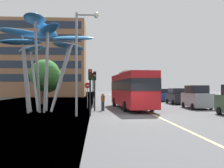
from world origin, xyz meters
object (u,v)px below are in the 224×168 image
(red_bus, at_px, (131,88))
(traffic_light_island_mid, at_px, (93,83))
(traffic_light_kerb_near, at_px, (90,82))
(pedestrian, at_px, (103,102))
(leaf_sculpture, at_px, (43,42))
(no_entry_sign, at_px, (87,91))
(car_parked_far, at_px, (177,97))
(car_side_street, at_px, (161,95))
(car_far_side, at_px, (153,93))
(traffic_light_kerb_far, at_px, (95,82))
(car_parked_mid, at_px, (196,98))
(street_lamp, at_px, (82,50))

(red_bus, height_order, traffic_light_island_mid, red_bus)
(traffic_light_island_mid, bearing_deg, traffic_light_kerb_near, -91.02)
(pedestrian, bearing_deg, red_bus, 34.82)
(leaf_sculpture, xyz_separation_m, no_entry_sign, (3.79, 3.90, -4.40))
(traffic_light_kerb_near, relative_size, car_parked_far, 0.82)
(traffic_light_island_mid, bearing_deg, car_side_street, 50.39)
(traffic_light_island_mid, relative_size, car_far_side, 0.88)
(car_side_street, xyz_separation_m, no_entry_sign, (-11.14, -12.77, 0.85))
(leaf_sculpture, xyz_separation_m, traffic_light_island_mid, (4.38, 3.92, -3.50))
(traffic_light_kerb_far, height_order, car_parked_mid, traffic_light_kerb_far)
(leaf_sculpture, relative_size, street_lamp, 1.10)
(no_entry_sign, bearing_deg, traffic_light_island_mid, 2.15)
(traffic_light_kerb_near, relative_size, car_parked_mid, 0.82)
(traffic_light_kerb_near, height_order, no_entry_sign, traffic_light_kerb_near)
(red_bus, relative_size, car_parked_mid, 2.72)
(traffic_light_kerb_far, relative_size, traffic_light_island_mid, 0.98)
(car_side_street, height_order, no_entry_sign, no_entry_sign)
(red_bus, distance_m, street_lamp, 8.54)
(car_side_street, bearing_deg, car_far_side, 88.22)
(red_bus, relative_size, traffic_light_kerb_far, 3.21)
(traffic_light_kerb_near, xyz_separation_m, car_parked_far, (11.03, 13.80, -1.58))
(traffic_light_island_mid, relative_size, pedestrian, 2.25)
(leaf_sculpture, distance_m, car_far_side, 28.48)
(traffic_light_island_mid, distance_m, car_parked_far, 12.61)
(traffic_light_kerb_far, distance_m, car_far_side, 25.45)
(car_side_street, distance_m, street_lamp, 23.66)
(red_bus, relative_size, pedestrian, 7.04)
(car_parked_far, bearing_deg, car_side_street, 92.96)
(leaf_sculpture, bearing_deg, car_side_street, 48.15)
(car_far_side, bearing_deg, pedestrian, -113.36)
(traffic_light_island_mid, bearing_deg, car_far_side, 61.28)
(leaf_sculpture, bearing_deg, car_parked_far, 33.30)
(car_parked_mid, height_order, car_parked_far, car_parked_mid)
(traffic_light_kerb_far, xyz_separation_m, traffic_light_island_mid, (-0.18, 3.44, 0.06))
(traffic_light_kerb_near, xyz_separation_m, car_side_street, (10.69, 20.43, -1.62))
(car_parked_mid, bearing_deg, red_bus, 179.74)
(traffic_light_island_mid, distance_m, car_far_side, 22.47)
(car_parked_far, bearing_deg, red_bus, -134.35)
(car_parked_far, height_order, no_entry_sign, no_entry_sign)
(traffic_light_kerb_near, relative_size, car_side_street, 0.89)
(car_parked_mid, xyz_separation_m, no_entry_sign, (-11.24, 1.09, 0.67))
(car_far_side, bearing_deg, leaf_sculpture, -122.73)
(red_bus, xyz_separation_m, pedestrian, (-2.93, -2.04, -1.24))
(leaf_sculpture, xyz_separation_m, car_side_street, (14.94, 16.67, -5.25))
(car_parked_far, xyz_separation_m, pedestrian, (-9.96, -9.23, -0.14))
(traffic_light_kerb_far, height_order, car_side_street, traffic_light_kerb_far)
(leaf_sculpture, relative_size, traffic_light_kerb_far, 2.37)
(car_parked_mid, height_order, no_entry_sign, no_entry_sign)
(traffic_light_kerb_near, relative_size, no_entry_sign, 1.31)
(car_parked_far, bearing_deg, leaf_sculpture, -146.70)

